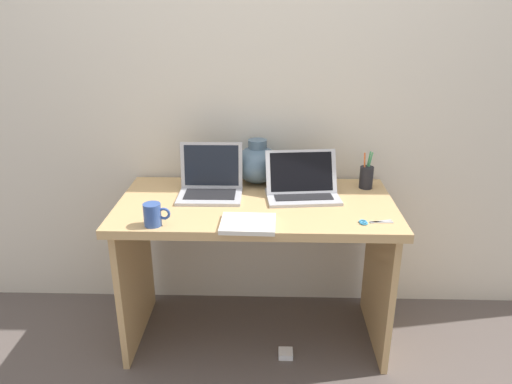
{
  "coord_description": "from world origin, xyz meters",
  "views": [
    {
      "loc": [
        0.06,
        -2.11,
        1.63
      ],
      "look_at": [
        0.0,
        0.0,
        0.81
      ],
      "focal_mm": 34.07,
      "sensor_mm": 36.0,
      "label": 1
    }
  ],
  "objects_px": {
    "pen_cup": "(366,177)",
    "power_brick": "(286,354)",
    "notebook_stack": "(248,224)",
    "laptop_right": "(302,185)",
    "coffee_mug": "(153,215)",
    "scissors": "(370,222)",
    "laptop_left": "(211,181)",
    "green_vase": "(257,164)"
  },
  "relations": [
    {
      "from": "pen_cup",
      "to": "power_brick",
      "type": "bearing_deg",
      "value": -137.08
    },
    {
      "from": "pen_cup",
      "to": "power_brick",
      "type": "xyz_separation_m",
      "value": [
        -0.4,
        -0.37,
        -0.8
      ]
    },
    {
      "from": "notebook_stack",
      "to": "pen_cup",
      "type": "relative_size",
      "value": 1.22
    },
    {
      "from": "pen_cup",
      "to": "laptop_right",
      "type": "bearing_deg",
      "value": -159.74
    },
    {
      "from": "laptop_right",
      "to": "notebook_stack",
      "type": "xyz_separation_m",
      "value": [
        -0.25,
        -0.34,
        -0.05
      ]
    },
    {
      "from": "notebook_stack",
      "to": "coffee_mug",
      "type": "xyz_separation_m",
      "value": [
        -0.4,
        -0.01,
        0.04
      ]
    },
    {
      "from": "scissors",
      "to": "laptop_left",
      "type": "bearing_deg",
      "value": 155.96
    },
    {
      "from": "coffee_mug",
      "to": "green_vase",
      "type": "bearing_deg",
      "value": 51.91
    },
    {
      "from": "laptop_left",
      "to": "laptop_right",
      "type": "height_order",
      "value": "laptop_left"
    },
    {
      "from": "laptop_right",
      "to": "pen_cup",
      "type": "height_order",
      "value": "laptop_right"
    },
    {
      "from": "green_vase",
      "to": "coffee_mug",
      "type": "distance_m",
      "value": 0.69
    },
    {
      "from": "coffee_mug",
      "to": "notebook_stack",
      "type": "bearing_deg",
      "value": 0.77
    },
    {
      "from": "green_vase",
      "to": "notebook_stack",
      "type": "relative_size",
      "value": 1.03
    },
    {
      "from": "laptop_left",
      "to": "coffee_mug",
      "type": "distance_m",
      "value": 0.42
    },
    {
      "from": "laptop_right",
      "to": "scissors",
      "type": "xyz_separation_m",
      "value": [
        0.27,
        -0.3,
        -0.05
      ]
    },
    {
      "from": "laptop_left",
      "to": "power_brick",
      "type": "relative_size",
      "value": 4.36
    },
    {
      "from": "pen_cup",
      "to": "scissors",
      "type": "height_order",
      "value": "pen_cup"
    },
    {
      "from": "laptop_right",
      "to": "green_vase",
      "type": "distance_m",
      "value": 0.29
    },
    {
      "from": "green_vase",
      "to": "notebook_stack",
      "type": "distance_m",
      "value": 0.54
    },
    {
      "from": "laptop_left",
      "to": "coffee_mug",
      "type": "xyz_separation_m",
      "value": [
        -0.2,
        -0.37,
        -0.02
      ]
    },
    {
      "from": "green_vase",
      "to": "pen_cup",
      "type": "height_order",
      "value": "green_vase"
    },
    {
      "from": "green_vase",
      "to": "notebook_stack",
      "type": "bearing_deg",
      "value": -92.81
    },
    {
      "from": "coffee_mug",
      "to": "power_brick",
      "type": "height_order",
      "value": "coffee_mug"
    },
    {
      "from": "laptop_right",
      "to": "coffee_mug",
      "type": "xyz_separation_m",
      "value": [
        -0.64,
        -0.35,
        -0.01
      ]
    },
    {
      "from": "laptop_right",
      "to": "power_brick",
      "type": "relative_size",
      "value": 5.21
    },
    {
      "from": "power_brick",
      "to": "coffee_mug",
      "type": "bearing_deg",
      "value": -170.03
    },
    {
      "from": "laptop_right",
      "to": "power_brick",
      "type": "bearing_deg",
      "value": -105.4
    },
    {
      "from": "green_vase",
      "to": "power_brick",
      "type": "height_order",
      "value": "green_vase"
    },
    {
      "from": "coffee_mug",
      "to": "scissors",
      "type": "bearing_deg",
      "value": 3.06
    },
    {
      "from": "power_brick",
      "to": "notebook_stack",
      "type": "bearing_deg",
      "value": -151.65
    },
    {
      "from": "pen_cup",
      "to": "scissors",
      "type": "relative_size",
      "value": 1.28
    },
    {
      "from": "coffee_mug",
      "to": "pen_cup",
      "type": "xyz_separation_m",
      "value": [
        0.97,
        0.47,
        0.01
      ]
    },
    {
      "from": "coffee_mug",
      "to": "scissors",
      "type": "xyz_separation_m",
      "value": [
        0.92,
        0.05,
        -0.05
      ]
    },
    {
      "from": "laptop_left",
      "to": "notebook_stack",
      "type": "height_order",
      "value": "laptop_left"
    },
    {
      "from": "laptop_right",
      "to": "notebook_stack",
      "type": "height_order",
      "value": "laptop_right"
    },
    {
      "from": "notebook_stack",
      "to": "power_brick",
      "type": "bearing_deg",
      "value": 28.35
    },
    {
      "from": "laptop_right",
      "to": "green_vase",
      "type": "bearing_deg",
      "value": 139.09
    },
    {
      "from": "power_brick",
      "to": "pen_cup",
      "type": "bearing_deg",
      "value": 42.92
    },
    {
      "from": "coffee_mug",
      "to": "pen_cup",
      "type": "relative_size",
      "value": 0.6
    },
    {
      "from": "scissors",
      "to": "laptop_right",
      "type": "bearing_deg",
      "value": 132.09
    },
    {
      "from": "pen_cup",
      "to": "scissors",
      "type": "bearing_deg",
      "value": -97.84
    },
    {
      "from": "notebook_stack",
      "to": "coffee_mug",
      "type": "height_order",
      "value": "coffee_mug"
    }
  ]
}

